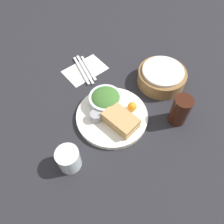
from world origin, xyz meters
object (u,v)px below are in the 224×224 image
at_px(plate, 112,116).
at_px(salad_bowl, 106,99).
at_px(bread_basket, 162,77).
at_px(dressing_cup, 96,116).
at_px(fork, 81,70).
at_px(water_glass, 69,159).
at_px(sandwich, 120,120).
at_px(knife, 85,69).
at_px(drink_glass, 180,110).
at_px(spoon, 89,68).

xyz_separation_m(plate, salad_bowl, (-0.06, 0.02, 0.04)).
relative_size(salad_bowl, bread_basket, 0.64).
xyz_separation_m(plate, dressing_cup, (-0.03, -0.06, 0.03)).
bearing_deg(fork, water_glass, 154.15).
xyz_separation_m(sandwich, knife, (-0.34, 0.07, -0.04)).
xyz_separation_m(dressing_cup, drink_glass, (0.20, 0.25, 0.03)).
height_order(salad_bowl, spoon, salad_bowl).
bearing_deg(plate, bread_basket, 91.45).
height_order(plate, dressing_cup, dressing_cup).
height_order(spoon, water_glass, water_glass).
bearing_deg(sandwich, water_glass, -88.63).
bearing_deg(water_glass, plate, 103.38).
relative_size(bread_basket, spoon, 1.20).
xyz_separation_m(plate, knife, (-0.29, 0.07, -0.00)).
bearing_deg(water_glass, bread_basket, 96.90).
distance_m(sandwich, salad_bowl, 0.11).
relative_size(plate, bread_basket, 1.36).
bearing_deg(drink_glass, water_glass, -104.90).
height_order(sandwich, salad_bowl, salad_bowl).
xyz_separation_m(plate, water_glass, (0.06, -0.24, 0.03)).
height_order(plate, salad_bowl, salad_bowl).
relative_size(sandwich, spoon, 0.80).
bearing_deg(drink_glass, sandwich, -121.51).
xyz_separation_m(bread_basket, knife, (-0.28, -0.22, -0.03)).
xyz_separation_m(salad_bowl, knife, (-0.23, 0.06, -0.04)).
relative_size(knife, spoon, 1.17).
bearing_deg(salad_bowl, drink_glass, 37.51).
bearing_deg(dressing_cup, fork, 156.82).
bearing_deg(salad_bowl, knife, 166.19).
relative_size(drink_glass, spoon, 0.73).
bearing_deg(spoon, water_glass, 150.20).
xyz_separation_m(spoon, water_glass, (0.34, -0.33, 0.04)).
bearing_deg(fork, sandwich, -175.36).
bearing_deg(sandwich, bread_basket, 101.24).
relative_size(sandwich, dressing_cup, 3.04).
distance_m(sandwich, bread_basket, 0.30).
distance_m(salad_bowl, dressing_cup, 0.08).
distance_m(sandwich, spoon, 0.35).
xyz_separation_m(salad_bowl, dressing_cup, (0.03, -0.08, -0.01)).
relative_size(salad_bowl, dressing_cup, 2.93).
bearing_deg(drink_glass, salad_bowl, -142.49).
bearing_deg(dressing_cup, drink_glass, 52.12).
xyz_separation_m(drink_glass, water_glass, (-0.11, -0.43, -0.02)).
bearing_deg(plate, salad_bowl, 164.68).
xyz_separation_m(dressing_cup, spoon, (-0.26, 0.15, -0.03)).
distance_m(drink_glass, bread_basket, 0.20).
bearing_deg(plate, drink_glass, 48.55).
bearing_deg(sandwich, knife, 167.54).
bearing_deg(spoon, drink_glass, -153.01).
relative_size(drink_glass, fork, 0.66).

